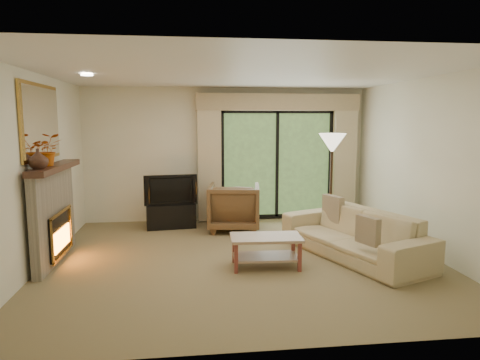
{
  "coord_description": "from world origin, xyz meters",
  "views": [
    {
      "loc": [
        -0.74,
        -5.89,
        1.97
      ],
      "look_at": [
        0.0,
        0.3,
        1.1
      ],
      "focal_mm": 32.0,
      "sensor_mm": 36.0,
      "label": 1
    }
  ],
  "objects": [
    {
      "name": "floor",
      "position": [
        0.0,
        0.0,
        0.0
      ],
      "size": [
        5.5,
        5.5,
        0.0
      ],
      "primitive_type": "plane",
      "color": "olive",
      "rests_on": "ground"
    },
    {
      "name": "ceiling",
      "position": [
        0.0,
        0.0,
        2.6
      ],
      "size": [
        5.5,
        5.5,
        0.0
      ],
      "primitive_type": "plane",
      "rotation": [
        3.14,
        0.0,
        0.0
      ],
      "color": "white",
      "rests_on": "ground"
    },
    {
      "name": "wall_back",
      "position": [
        0.0,
        2.5,
        1.3
      ],
      "size": [
        5.0,
        0.0,
        5.0
      ],
      "primitive_type": "plane",
      "rotation": [
        1.57,
        0.0,
        0.0
      ],
      "color": "#EFE8C9",
      "rests_on": "ground"
    },
    {
      "name": "wall_front",
      "position": [
        0.0,
        -2.5,
        1.3
      ],
      "size": [
        5.0,
        0.0,
        5.0
      ],
      "primitive_type": "plane",
      "rotation": [
        -1.57,
        0.0,
        0.0
      ],
      "color": "#EFE8C9",
      "rests_on": "ground"
    },
    {
      "name": "wall_left",
      "position": [
        -2.75,
        0.0,
        1.3
      ],
      "size": [
        0.0,
        5.0,
        5.0
      ],
      "primitive_type": "plane",
      "rotation": [
        1.57,
        0.0,
        1.57
      ],
      "color": "#EFE8C9",
      "rests_on": "ground"
    },
    {
      "name": "wall_right",
      "position": [
        2.75,
        0.0,
        1.3
      ],
      "size": [
        0.0,
        5.0,
        5.0
      ],
      "primitive_type": "plane",
      "rotation": [
        1.57,
        0.0,
        -1.57
      ],
      "color": "#EFE8C9",
      "rests_on": "ground"
    },
    {
      "name": "fireplace",
      "position": [
        -2.63,
        0.2,
        0.69
      ],
      "size": [
        0.24,
        1.7,
        1.37
      ],
      "primitive_type": null,
      "color": "gray",
      "rests_on": "floor"
    },
    {
      "name": "mirror",
      "position": [
        -2.71,
        0.2,
        1.95
      ],
      "size": [
        0.07,
        1.45,
        1.02
      ],
      "primitive_type": null,
      "color": "#BB8E3F",
      "rests_on": "wall_left"
    },
    {
      "name": "sliding_door",
      "position": [
        1.0,
        2.45,
        1.1
      ],
      "size": [
        2.26,
        0.1,
        2.16
      ],
      "primitive_type": null,
      "color": "black",
      "rests_on": "floor"
    },
    {
      "name": "curtain_left",
      "position": [
        -0.35,
        2.34,
        1.2
      ],
      "size": [
        0.45,
        0.18,
        2.35
      ],
      "primitive_type": "cube",
      "color": "#C6B38C",
      "rests_on": "floor"
    },
    {
      "name": "curtain_right",
      "position": [
        2.35,
        2.34,
        1.2
      ],
      "size": [
        0.45,
        0.18,
        2.35
      ],
      "primitive_type": "cube",
      "color": "#C6B38C",
      "rests_on": "floor"
    },
    {
      "name": "cornice",
      "position": [
        1.0,
        2.36,
        2.32
      ],
      "size": [
        3.2,
        0.24,
        0.32
      ],
      "primitive_type": "cube",
      "color": "tan",
      "rests_on": "wall_back"
    },
    {
      "name": "media_console",
      "position": [
        -1.09,
        1.95,
        0.22
      ],
      "size": [
        0.93,
        0.51,
        0.44
      ],
      "primitive_type": "cube",
      "rotation": [
        0.0,
        0.0,
        0.12
      ],
      "color": "black",
      "rests_on": "floor"
    },
    {
      "name": "tv",
      "position": [
        -1.09,
        1.95,
        0.72
      ],
      "size": [
        0.97,
        0.24,
        0.55
      ],
      "primitive_type": "imported",
      "rotation": [
        0.0,
        0.0,
        0.12
      ],
      "color": "black",
      "rests_on": "media_console"
    },
    {
      "name": "armchair",
      "position": [
        0.05,
        1.66,
        0.42
      ],
      "size": [
        1.02,
        1.04,
        0.84
      ],
      "primitive_type": "imported",
      "rotation": [
        0.0,
        0.0,
        3.0
      ],
      "color": "brown",
      "rests_on": "floor"
    },
    {
      "name": "sofa",
      "position": [
        1.61,
        -0.1,
        0.34
      ],
      "size": [
        1.71,
        2.51,
        0.68
      ],
      "primitive_type": "imported",
      "rotation": [
        0.0,
        0.0,
        -1.2
      ],
      "color": "tan",
      "rests_on": "floor"
    },
    {
      "name": "pillow_near",
      "position": [
        1.53,
        -0.78,
        0.57
      ],
      "size": [
        0.22,
        0.37,
        0.36
      ],
      "primitive_type": "cube",
      "rotation": [
        0.0,
        0.0,
        0.37
      ],
      "color": "brown",
      "rests_on": "sofa"
    },
    {
      "name": "pillow_far",
      "position": [
        1.53,
        0.57,
        0.58
      ],
      "size": [
        0.25,
        0.42,
        0.41
      ],
      "primitive_type": "cube",
      "rotation": [
        0.0,
        0.0,
        0.37
      ],
      "color": "brown",
      "rests_on": "sofa"
    },
    {
      "name": "coffee_table",
      "position": [
        0.27,
        -0.39,
        0.21
      ],
      "size": [
        0.97,
        0.56,
        0.43
      ],
      "primitive_type": null,
      "rotation": [
        0.0,
        0.0,
        -0.04
      ],
      "color": "tan",
      "rests_on": "floor"
    },
    {
      "name": "floor_lamp",
      "position": [
        1.71,
        1.22,
        0.88
      ],
      "size": [
        0.52,
        0.52,
        1.75
      ],
      "primitive_type": null,
      "rotation": [
        0.0,
        0.0,
        0.1
      ],
      "color": "beige",
      "rests_on": "floor"
    },
    {
      "name": "vase",
      "position": [
        -2.61,
        -0.33,
        1.5
      ],
      "size": [
        0.3,
        0.3,
        0.25
      ],
      "primitive_type": "imported",
      "rotation": [
        0.0,
        0.0,
        -0.3
      ],
      "color": "#3F251B",
      "rests_on": "fireplace"
    },
    {
      "name": "branches",
      "position": [
        -2.61,
        0.01,
        1.59
      ],
      "size": [
        0.47,
        0.43,
        0.43
      ],
      "primitive_type": "imported",
      "rotation": [
        0.0,
        0.0,
        0.29
      ],
      "color": "#B04D0E",
      "rests_on": "fireplace"
    }
  ]
}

